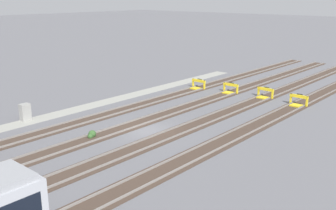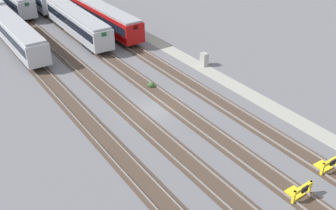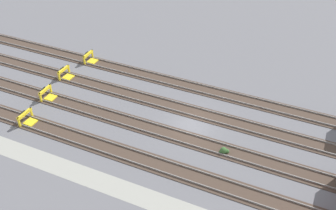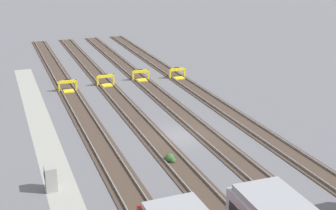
# 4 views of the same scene
# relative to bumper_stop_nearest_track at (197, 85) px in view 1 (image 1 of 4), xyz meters

# --- Properties ---
(ground_plane) EXTENTS (400.00, 400.00, 0.00)m
(ground_plane) POSITION_rel_bumper_stop_nearest_track_xyz_m (15.59, 6.40, -0.51)
(ground_plane) COLOR slate
(service_walkway) EXTENTS (54.00, 2.00, 0.01)m
(service_walkway) POSITION_rel_bumper_stop_nearest_track_xyz_m (15.59, -3.83, -0.51)
(service_walkway) COLOR #9E9E93
(service_walkway) RESTS_ON ground
(rail_track_nearest) EXTENTS (90.00, 2.23, 0.21)m
(rail_track_nearest) POSITION_rel_bumper_stop_nearest_track_xyz_m (15.59, 0.01, -0.47)
(rail_track_nearest) COLOR #47382D
(rail_track_nearest) RESTS_ON ground
(rail_track_near_inner) EXTENTS (90.00, 2.24, 0.21)m
(rail_track_near_inner) POSITION_rel_bumper_stop_nearest_track_xyz_m (15.59, 4.27, -0.47)
(rail_track_near_inner) COLOR #47382D
(rail_track_near_inner) RESTS_ON ground
(rail_track_middle) EXTENTS (90.00, 2.24, 0.21)m
(rail_track_middle) POSITION_rel_bumper_stop_nearest_track_xyz_m (15.59, 8.53, -0.47)
(rail_track_middle) COLOR #47382D
(rail_track_middle) RESTS_ON ground
(rail_track_far_inner) EXTENTS (90.00, 2.23, 0.21)m
(rail_track_far_inner) POSITION_rel_bumper_stop_nearest_track_xyz_m (15.59, 12.80, -0.47)
(rail_track_far_inner) COLOR #47382D
(rail_track_far_inner) RESTS_ON ground
(bumper_stop_nearest_track) EXTENTS (1.36, 2.01, 1.22)m
(bumper_stop_nearest_track) POSITION_rel_bumper_stop_nearest_track_xyz_m (0.00, 0.00, 0.00)
(bumper_stop_nearest_track) COLOR yellow
(bumper_stop_nearest_track) RESTS_ON ground
(bumper_stop_near_inner_track) EXTENTS (1.36, 2.00, 1.22)m
(bumper_stop_near_inner_track) POSITION_rel_bumper_stop_nearest_track_xyz_m (-0.76, 4.28, 0.00)
(bumper_stop_near_inner_track) COLOR yellow
(bumper_stop_near_inner_track) RESTS_ON ground
(bumper_stop_middle_track) EXTENTS (1.37, 2.01, 1.22)m
(bumper_stop_middle_track) POSITION_rel_bumper_stop_nearest_track_xyz_m (-1.40, 8.53, 0.00)
(bumper_stop_middle_track) COLOR yellow
(bumper_stop_middle_track) RESTS_ON ground
(bumper_stop_far_inner_track) EXTENTS (1.34, 2.00, 1.22)m
(bumper_stop_far_inner_track) POSITION_rel_bumper_stop_nearest_track_xyz_m (-0.75, 12.80, 0.00)
(bumper_stop_far_inner_track) COLOR yellow
(bumper_stop_far_inner_track) RESTS_ON ground
(electrical_cabinet) EXTENTS (0.90, 0.73, 1.60)m
(electrical_cabinet) POSITION_rel_bumper_stop_nearest_track_xyz_m (20.98, -4.44, 0.29)
(electrical_cabinet) COLOR #9E9E99
(electrical_cabinet) RESTS_ON ground
(weed_clump) EXTENTS (0.92, 0.70, 0.64)m
(weed_clump) POSITION_rel_bumper_stop_nearest_track_xyz_m (19.77, 3.97, -0.27)
(weed_clump) COLOR #38602D
(weed_clump) RESTS_ON ground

